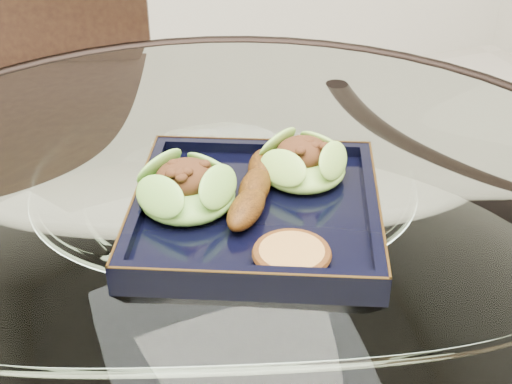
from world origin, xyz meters
name	(u,v)px	position (x,y,z in m)	size (l,w,h in m)	color
dining_table	(228,313)	(0.00, 0.00, 0.60)	(1.13, 1.13, 0.77)	white
dining_chair	(47,164)	(-0.17, 0.56, 0.55)	(0.53, 0.53, 0.99)	#321E10
navy_plate	(256,215)	(0.02, -0.04, 0.77)	(0.27, 0.27, 0.02)	black
lettuce_wrap_left	(187,191)	(-0.05, -0.01, 0.80)	(0.11, 0.11, 0.04)	#52982C
lettuce_wrap_right	(303,164)	(0.10, 0.00, 0.80)	(0.10, 0.10, 0.04)	#5CA02E
roasted_plantain	(255,188)	(0.03, -0.03, 0.80)	(0.16, 0.03, 0.03)	#69360B
crumb_patty	(292,255)	(0.02, -0.14, 0.79)	(0.07, 0.07, 0.01)	#B27D3B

